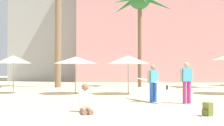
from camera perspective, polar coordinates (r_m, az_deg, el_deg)
hotel_pink at (r=39.03m, az=7.43°, el=8.24°), size 17.74×8.67×15.70m
palm_tree_center at (r=26.01m, az=5.11°, el=11.06°), size 4.99×5.37×8.27m
cafe_umbrella_0 at (r=18.12m, az=-6.80°, el=0.53°), size 2.55×2.55×2.19m
cafe_umbrella_1 at (r=19.21m, az=-17.89°, el=0.64°), size 2.10×2.10×2.27m
cafe_umbrella_4 at (r=17.81m, az=3.02°, el=0.64°), size 2.46×2.46×2.25m
backpack at (r=9.86m, az=17.38°, el=-8.30°), size 0.32×0.35×0.42m
person_far_left at (r=13.69m, az=7.61°, el=-3.42°), size 1.58×2.83×1.65m
person_far_right at (r=10.31m, az=-4.93°, el=-7.33°), size 0.58×1.02×0.95m
person_mid_right at (r=13.22m, az=13.74°, el=-3.23°), size 0.61×0.32×1.74m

